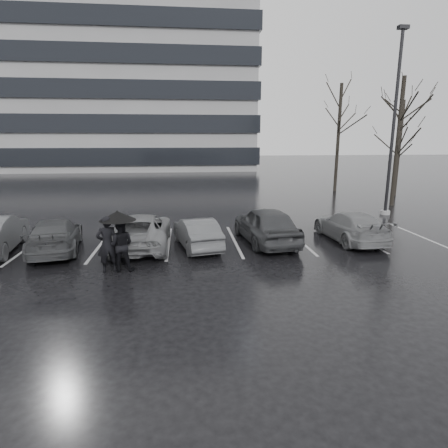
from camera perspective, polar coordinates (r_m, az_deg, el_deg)
name	(u,v)px	position (r m, az deg, el deg)	size (l,w,h in m)	color
ground	(227,260)	(13.63, 0.50, -5.45)	(160.00, 160.00, 0.00)	black
office_building	(40,67)	(64.98, -26.24, 20.64)	(61.00, 26.00, 29.00)	gray
car_main	(266,225)	(15.72, 6.39, -0.11)	(1.82, 4.52, 1.54)	black
car_west_a	(197,233)	(15.04, -4.16, -1.32)	(1.28, 3.66, 1.21)	#303133
car_west_b	(141,231)	(15.41, -12.56, -0.98)	(2.24, 4.86, 1.35)	#545456
car_west_c	(55,235)	(15.89, -24.34, -1.59)	(1.77, 4.34, 1.26)	black
car_east	(350,226)	(16.86, 18.64, -0.31)	(1.77, 4.35, 1.26)	#545456
pedestrian_left	(107,244)	(12.77, -17.35, -2.95)	(0.68, 0.45, 1.87)	black
pedestrian_right	(121,245)	(12.79, -15.48, -3.09)	(0.85, 0.66, 1.75)	black
umbrella	(117,216)	(12.66, -15.94, 1.21)	(1.19, 1.19, 2.02)	black
lamp_post	(393,133)	(23.14, 24.33, 12.55)	(0.55, 0.55, 10.01)	gray
stall_stripes	(202,242)	(15.95, -3.39, -2.70)	(19.72, 5.00, 0.00)	#AFAFB1
tree_east	(398,143)	(26.54, 24.95, 11.15)	(0.26, 0.26, 8.00)	black
tree_ne	(399,149)	(31.26, 25.09, 10.32)	(0.26, 0.26, 7.00)	black
tree_north	(338,139)	(32.36, 17.00, 12.35)	(0.26, 0.26, 8.50)	black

